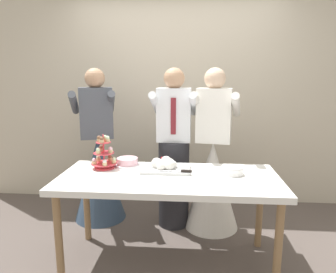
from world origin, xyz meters
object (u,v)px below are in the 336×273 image
(dessert_table, at_px, (169,185))
(person_bride, at_px, (212,174))
(round_cake, at_px, (127,162))
(person_groom, at_px, (174,157))
(cupcake_stand, at_px, (104,155))
(main_cake_tray, at_px, (166,166))
(plate_stack, at_px, (232,171))
(person_guest, at_px, (99,168))

(dessert_table, distance_m, person_bride, 0.80)
(round_cake, height_order, person_groom, person_groom)
(cupcake_stand, xyz_separation_m, round_cake, (0.18, 0.11, -0.09))
(cupcake_stand, height_order, main_cake_tray, cupcake_stand)
(plate_stack, height_order, person_bride, person_bride)
(main_cake_tray, bearing_deg, person_bride, 49.87)
(person_groom, bearing_deg, dessert_table, -90.00)
(cupcake_stand, bearing_deg, person_bride, 27.24)
(dessert_table, distance_m, main_cake_tray, 0.20)
(dessert_table, height_order, person_groom, person_groom)
(person_bride, relative_size, person_guest, 1.00)
(dessert_table, xyz_separation_m, round_cake, (-0.40, 0.28, 0.11))
(person_groom, relative_size, person_guest, 1.00)
(main_cake_tray, height_order, plate_stack, main_cake_tray)
(plate_stack, bearing_deg, main_cake_tray, 172.77)
(plate_stack, relative_size, person_bride, 0.11)
(cupcake_stand, xyz_separation_m, person_bride, (0.99, 0.51, -0.31))
(dessert_table, bearing_deg, round_cake, 145.13)
(main_cake_tray, xyz_separation_m, person_bride, (0.44, 0.52, -0.23))
(round_cake, distance_m, person_bride, 0.93)
(plate_stack, height_order, round_cake, round_cake)
(main_cake_tray, distance_m, round_cake, 0.38)
(plate_stack, height_order, person_groom, person_groom)
(main_cake_tray, relative_size, round_cake, 1.81)
(dessert_table, bearing_deg, plate_stack, 9.20)
(plate_stack, distance_m, person_bride, 0.65)
(dessert_table, relative_size, person_bride, 1.08)
(cupcake_stand, bearing_deg, person_groom, 41.98)
(plate_stack, height_order, person_guest, person_guest)
(main_cake_tray, xyz_separation_m, person_groom, (0.04, 0.54, -0.07))
(person_guest, bearing_deg, plate_stack, -27.49)
(person_guest, bearing_deg, main_cake_tray, -38.66)
(plate_stack, relative_size, person_guest, 0.11)
(main_cake_tray, bearing_deg, cupcake_stand, 178.43)
(cupcake_stand, distance_m, person_guest, 0.74)
(cupcake_stand, xyz_separation_m, person_groom, (0.59, 0.53, -0.15))
(dessert_table, distance_m, cupcake_stand, 0.64)
(round_cake, bearing_deg, dessert_table, -34.87)
(person_guest, bearing_deg, person_groom, -6.40)
(main_cake_tray, relative_size, person_guest, 0.26)
(main_cake_tray, distance_m, plate_stack, 0.57)
(person_bride, bearing_deg, cupcake_stand, -152.76)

